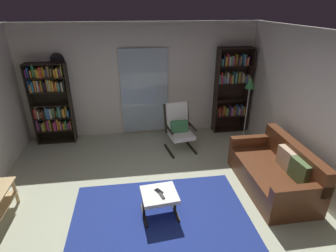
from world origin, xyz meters
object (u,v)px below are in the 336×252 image
object	(u,v)px
wall_clock	(57,60)
bookshelf_near_tv	(51,102)
ottoman	(159,197)
floor_lamp_by_shelf	(249,89)
leather_sofa	(275,172)
lounge_armchair	(179,126)
tv_remote	(162,196)
cell_phone	(159,191)
bookshelf_near_sofa	(231,87)

from	to	relation	value
wall_clock	bookshelf_near_tv	bearing A→B (deg)	-148.66
ottoman	floor_lamp_by_shelf	bearing A→B (deg)	43.75
ottoman	leather_sofa	bearing A→B (deg)	10.62
lounge_armchair	wall_clock	bearing A→B (deg)	160.48
leather_sofa	tv_remote	bearing A→B (deg)	-167.21
ottoman	wall_clock	distance (m)	3.75
ottoman	cell_phone	world-z (taller)	cell_phone
floor_lamp_by_shelf	wall_clock	world-z (taller)	wall_clock
cell_phone	lounge_armchair	bearing A→B (deg)	39.58
bookshelf_near_tv	ottoman	xyz separation A→B (m)	(2.10, -2.73, -0.63)
tv_remote	lounge_armchair	bearing A→B (deg)	55.53
bookshelf_near_tv	lounge_armchair	world-z (taller)	bookshelf_near_tv
bookshelf_near_tv	bookshelf_near_sofa	xyz separation A→B (m)	(4.16, 0.03, 0.15)
bookshelf_near_tv	floor_lamp_by_shelf	bearing A→B (deg)	-8.08
lounge_armchair	ottoman	distance (m)	2.12
bookshelf_near_sofa	cell_phone	world-z (taller)	bookshelf_near_sofa
bookshelf_near_sofa	tv_remote	distance (m)	3.57
leather_sofa	cell_phone	xyz separation A→B (m)	(-2.05, -0.35, 0.10)
bookshelf_near_tv	leather_sofa	distance (m)	4.81
tv_remote	floor_lamp_by_shelf	world-z (taller)	floor_lamp_by_shelf
leather_sofa	ottoman	world-z (taller)	leather_sofa
bookshelf_near_tv	wall_clock	size ratio (longest dim) A/B	6.29
floor_lamp_by_shelf	lounge_armchair	bearing A→B (deg)	-175.63
bookshelf_near_tv	ottoman	distance (m)	3.50
cell_phone	floor_lamp_by_shelf	world-z (taller)	floor_lamp_by_shelf
ottoman	floor_lamp_by_shelf	xyz separation A→B (m)	(2.22, 2.12, 0.92)
ottoman	cell_phone	xyz separation A→B (m)	(-0.00, 0.04, 0.07)
leather_sofa	lounge_armchair	world-z (taller)	lounge_armchair
bookshelf_near_sofa	ottoman	world-z (taller)	bookshelf_near_sofa
leather_sofa	ottoman	size ratio (longest dim) A/B	3.06
lounge_armchair	floor_lamp_by_shelf	bearing A→B (deg)	4.37
tv_remote	cell_phone	world-z (taller)	tv_remote
leather_sofa	wall_clock	bearing A→B (deg)	147.22
bookshelf_near_sofa	leather_sofa	size ratio (longest dim) A/B	1.19
tv_remote	floor_lamp_by_shelf	xyz separation A→B (m)	(2.19, 2.20, 0.84)
bookshelf_near_sofa	cell_phone	xyz separation A→B (m)	(-2.06, -2.73, -0.71)
floor_lamp_by_shelf	ottoman	bearing A→B (deg)	-136.25
bookshelf_near_sofa	cell_phone	size ratio (longest dim) A/B	14.64
ottoman	wall_clock	xyz separation A→B (m)	(-1.84, 2.89, 1.52)
bookshelf_near_tv	tv_remote	xyz separation A→B (m)	(2.12, -2.81, -0.55)
bookshelf_near_sofa	tv_remote	bearing A→B (deg)	-125.58
bookshelf_near_tv	wall_clock	bearing A→B (deg)	31.34
cell_phone	bookshelf_near_sofa	bearing A→B (deg)	20.99
bookshelf_near_sofa	floor_lamp_by_shelf	world-z (taller)	bookshelf_near_sofa
leather_sofa	tv_remote	world-z (taller)	leather_sofa
lounge_armchair	wall_clock	distance (m)	2.96
tv_remote	cell_phone	xyz separation A→B (m)	(-0.03, 0.11, -0.00)
cell_phone	wall_clock	xyz separation A→B (m)	(-1.84, 2.85, 1.45)
leather_sofa	cell_phone	size ratio (longest dim) A/B	12.32
tv_remote	floor_lamp_by_shelf	distance (m)	3.21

